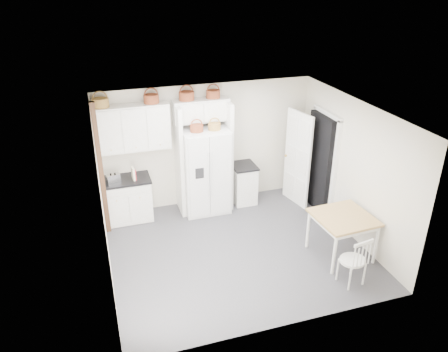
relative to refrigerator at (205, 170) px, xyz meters
name	(u,v)px	position (x,y,z in m)	size (l,w,h in m)	color
floor	(237,249)	(0.15, -1.62, -0.90)	(4.50, 4.50, 0.00)	#464648
ceiling	(239,113)	(0.15, -1.62, 1.70)	(4.50, 4.50, 0.00)	white
wall_back	(207,145)	(0.15, 0.38, 0.40)	(4.50, 4.50, 0.00)	beige
wall_left	(103,206)	(-2.10, -1.62, 0.40)	(4.00, 4.00, 0.00)	beige
wall_right	(353,170)	(2.40, -1.62, 0.40)	(4.00, 4.00, 0.00)	beige
refrigerator	(205,170)	(0.00, 0.00, 0.00)	(0.93, 0.75, 1.80)	silver
base_cab_left	(127,200)	(-1.61, 0.08, -0.47)	(0.93, 0.59, 0.87)	silver
base_cab_right	(243,184)	(0.88, 0.08, -0.49)	(0.47, 0.57, 0.83)	silver
dining_table	(341,236)	(1.85, -2.33, -0.50)	(0.96, 0.96, 0.80)	olive
windsor_chair	(353,260)	(1.61, -3.06, -0.46)	(0.43, 0.39, 0.87)	silver
counter_left	(125,180)	(-1.61, 0.08, -0.01)	(0.97, 0.63, 0.04)	black
counter_right	(244,166)	(0.88, 0.08, -0.05)	(0.51, 0.60, 0.04)	black
toaster	(113,178)	(-1.84, -0.01, 0.09)	(0.25, 0.14, 0.17)	silver
cookbook_red	(134,174)	(-1.44, 0.00, 0.12)	(0.03, 0.15, 0.23)	red
cookbook_cream	(133,174)	(-1.45, 0.00, 0.13)	(0.04, 0.17, 0.25)	#F7EAC7
basket_upper_a	(101,103)	(-1.90, 0.21, 1.54)	(0.30, 0.30, 0.17)	brown
basket_upper_c	(151,99)	(-0.96, 0.21, 1.53)	(0.29, 0.29, 0.17)	maroon
basket_bridge_a	(187,96)	(-0.28, 0.21, 1.53)	(0.30, 0.30, 0.17)	maroon
basket_bridge_b	(213,94)	(0.25, 0.21, 1.53)	(0.28, 0.28, 0.16)	maroon
basket_fridge_a	(197,128)	(-0.17, -0.10, 0.97)	(0.26, 0.26, 0.14)	maroon
basket_fridge_b	(214,127)	(0.18, -0.10, 0.97)	(0.25, 0.25, 0.13)	brown
upper_cabinet	(133,128)	(-1.35, 0.21, 1.00)	(1.40, 0.34, 0.90)	silver
bridge_cabinet	(201,110)	(0.00, 0.21, 1.22)	(1.12, 0.34, 0.45)	silver
fridge_panel_left	(179,161)	(-0.51, 0.08, 0.25)	(0.08, 0.60, 2.30)	silver
fridge_panel_right	(227,155)	(0.51, 0.08, 0.25)	(0.08, 0.60, 2.30)	silver
trim_post	(101,171)	(-2.05, -0.27, 0.40)	(0.09, 0.09, 2.60)	#322212
doorway_void	(320,163)	(2.31, -0.62, 0.12)	(0.18, 0.85, 2.05)	black
door_slab	(297,159)	(1.95, -0.29, 0.12)	(0.80, 0.04, 2.05)	white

